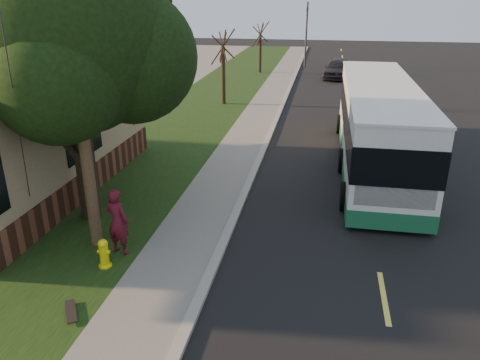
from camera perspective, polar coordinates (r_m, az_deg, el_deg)
name	(u,v)px	position (r m, az deg, el deg)	size (l,w,h in m)	color
ground	(209,279)	(11.31, -3.82, -11.97)	(120.00, 120.00, 0.00)	black
road	(359,154)	(20.15, 14.32, 3.07)	(8.00, 80.00, 0.01)	black
curb	(264,148)	(20.21, 2.96, 3.96)	(0.25, 80.00, 0.12)	gray
sidewalk	(241,147)	(20.36, 0.16, 4.07)	(2.00, 80.00, 0.08)	slate
grass_verge	(164,143)	(21.23, -9.21, 4.52)	(5.00, 80.00, 0.07)	black
fire_hydrant	(104,253)	(11.91, -16.26, -8.56)	(0.32, 0.32, 0.74)	#FFE90D
utility_pole	(75,70)	(11.69, -19.52, 12.52)	(2.86, 3.21, 9.07)	#473321
leafy_tree	(73,39)	(13.48, -19.70, 15.92)	(6.30, 6.00, 7.80)	black
bare_tree_near	(223,68)	(28.02, -2.06, 13.45)	(1.38, 1.21, 4.31)	black
bare_tree_far	(260,48)	(39.68, 2.47, 15.75)	(1.38, 1.21, 4.03)	black
traffic_signal	(306,30)	(43.23, 8.10, 17.62)	(0.18, 0.22, 5.50)	#2D2D30
transit_bus	(377,123)	(18.54, 16.39, 6.68)	(2.71, 11.74, 3.18)	silver
skateboarder	(118,222)	(12.16, -14.70, -4.92)	(0.64, 0.42, 1.76)	#50101D
skateboard_main	(71,311)	(10.71, -19.91, -14.82)	(0.60, 0.78, 0.07)	black
dumpster	(74,135)	(21.24, -19.63, 5.16)	(1.39, 1.15, 1.15)	#13321E
distant_car	(337,68)	(38.13, 11.78, 13.17)	(1.78, 4.41, 1.50)	black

